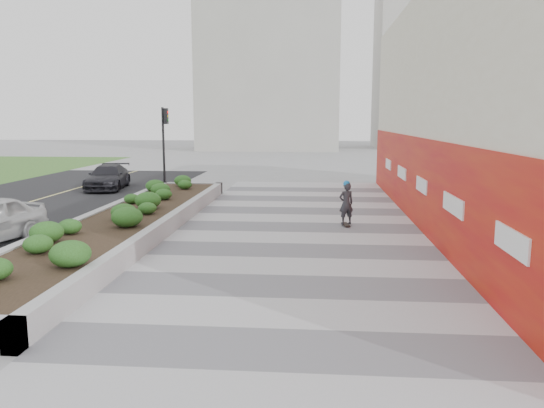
{
  "coord_description": "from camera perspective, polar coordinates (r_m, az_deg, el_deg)",
  "views": [
    {
      "loc": [
        0.52,
        -9.32,
        3.62
      ],
      "look_at": [
        -0.77,
        6.25,
        1.1
      ],
      "focal_mm": 35.0,
      "sensor_mm": 36.0,
      "label": 1
    }
  ],
  "objects": [
    {
      "name": "walkway",
      "position": [
        12.85,
        2.23,
        -7.18
      ],
      "size": [
        8.0,
        36.0,
        0.01
      ],
      "primitive_type": "cube",
      "color": "#A8A8AD",
      "rests_on": "ground"
    },
    {
      "name": "planter",
      "position": [
        17.69,
        -15.27,
        -1.59
      ],
      "size": [
        3.0,
        18.0,
        0.9
      ],
      "color": "#9E9EA0",
      "rests_on": "ground"
    },
    {
      "name": "building",
      "position": [
        19.41,
        24.51,
        9.4
      ],
      "size": [
        6.04,
        24.08,
        8.0
      ],
      "color": "beige",
      "rests_on": "ground"
    },
    {
      "name": "distant_bldg_north_l",
      "position": [
        64.87,
        -0.19,
        14.8
      ],
      "size": [
        16.0,
        12.0,
        20.0
      ],
      "primitive_type": "cube",
      "color": "#ADAAA3",
      "rests_on": "ground"
    },
    {
      "name": "manhole_cover",
      "position": [
        12.84,
        4.48,
        -7.22
      ],
      "size": [
        0.44,
        0.44,
        0.01
      ],
      "primitive_type": "cylinder",
      "color": "#595654",
      "rests_on": "ground"
    },
    {
      "name": "skateboarder",
      "position": [
        18.09,
        7.99,
        0.09
      ],
      "size": [
        0.61,
        0.74,
        1.57
      ],
      "rotation": [
        0.0,
        0.0,
        0.14
      ],
      "color": "beige",
      "rests_on": "ground"
    },
    {
      "name": "car_dark",
      "position": [
        28.85,
        -17.25,
        2.77
      ],
      "size": [
        2.36,
        4.47,
        1.24
      ],
      "primitive_type": "imported",
      "rotation": [
        0.0,
        0.0,
        0.15
      ],
      "color": "black",
      "rests_on": "ground"
    },
    {
      "name": "traffic_signal_near",
      "position": [
        27.93,
        -11.48,
        7.21
      ],
      "size": [
        0.33,
        0.28,
        4.2
      ],
      "color": "black",
      "rests_on": "ground"
    },
    {
      "name": "distant_bldg_north_r",
      "position": [
        71.31,
        17.04,
        15.51
      ],
      "size": [
        14.0,
        10.0,
        24.0
      ],
      "primitive_type": "cube",
      "color": "#ADAAA3",
      "rests_on": "ground"
    },
    {
      "name": "ground",
      "position": [
        10.01,
        1.46,
        -12.03
      ],
      "size": [
        160.0,
        160.0,
        0.0
      ],
      "primitive_type": "plane",
      "color": "gray",
      "rests_on": "ground"
    }
  ]
}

